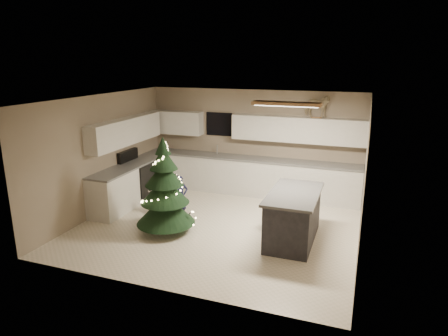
{
  "coord_description": "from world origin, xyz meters",
  "views": [
    {
      "loc": [
        2.71,
        -7.13,
        3.34
      ],
      "look_at": [
        0.0,
        0.35,
        1.15
      ],
      "focal_mm": 32.0,
      "sensor_mm": 36.0,
      "label": 1
    }
  ],
  "objects_px": {
    "island": "(293,216)",
    "toddler": "(180,197)",
    "bar_stool": "(271,210)",
    "christmas_tree": "(165,193)",
    "rocking_horse": "(317,106)"
  },
  "relations": [
    {
      "from": "island",
      "to": "toddler",
      "type": "height_order",
      "value": "island"
    },
    {
      "from": "toddler",
      "to": "rocking_horse",
      "type": "relative_size",
      "value": 1.42
    },
    {
      "from": "christmas_tree",
      "to": "toddler",
      "type": "xyz_separation_m",
      "value": [
        -0.04,
        0.74,
        -0.32
      ]
    },
    {
      "from": "island",
      "to": "toddler",
      "type": "relative_size",
      "value": 1.82
    },
    {
      "from": "toddler",
      "to": "christmas_tree",
      "type": "bearing_deg",
      "value": -132.33
    },
    {
      "from": "bar_stool",
      "to": "christmas_tree",
      "type": "height_order",
      "value": "christmas_tree"
    },
    {
      "from": "island",
      "to": "christmas_tree",
      "type": "bearing_deg",
      "value": -169.91
    },
    {
      "from": "christmas_tree",
      "to": "toddler",
      "type": "height_order",
      "value": "christmas_tree"
    },
    {
      "from": "island",
      "to": "toddler",
      "type": "distance_m",
      "value": 2.51
    },
    {
      "from": "bar_stool",
      "to": "rocking_horse",
      "type": "bearing_deg",
      "value": 76.27
    },
    {
      "from": "island",
      "to": "rocking_horse",
      "type": "distance_m",
      "value": 3.05
    },
    {
      "from": "christmas_tree",
      "to": "rocking_horse",
      "type": "distance_m",
      "value": 4.09
    },
    {
      "from": "bar_stool",
      "to": "island",
      "type": "bearing_deg",
      "value": -31.55
    },
    {
      "from": "christmas_tree",
      "to": "rocking_horse",
      "type": "relative_size",
      "value": 2.93
    },
    {
      "from": "island",
      "to": "rocking_horse",
      "type": "bearing_deg",
      "value": 89.59
    }
  ]
}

